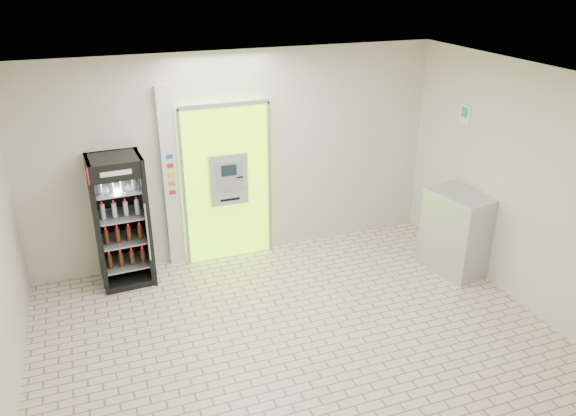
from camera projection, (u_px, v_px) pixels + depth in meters
ground at (301, 344)px, 6.50m from camera, size 6.00×6.00×0.00m
room_shell at (302, 198)px, 5.76m from camera, size 6.00×6.00×6.00m
atm_assembly at (227, 182)px, 8.03m from camera, size 1.30×0.24×2.33m
pillar at (171, 179)px, 7.76m from camera, size 0.22×0.11×2.60m
beverage_cooler at (122, 223)px, 7.49m from camera, size 0.71×0.67×1.80m
steel_cabinet at (457, 232)px, 7.87m from camera, size 0.75×0.97×1.17m
exit_sign at (465, 114)px, 7.79m from camera, size 0.02×0.22×0.26m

